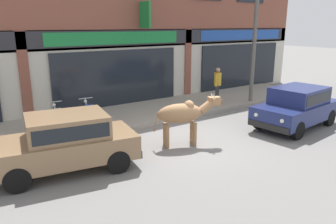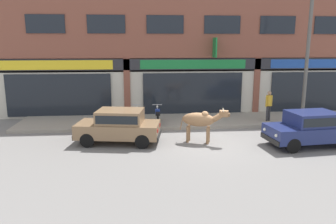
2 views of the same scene
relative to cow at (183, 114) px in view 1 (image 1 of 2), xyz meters
name	(u,v)px [view 1 (image 1 of 2)]	position (x,y,z in m)	size (l,w,h in m)	color
ground_plane	(197,142)	(0.53, -0.06, -1.01)	(90.00, 90.00, 0.00)	slate
sidewalk	(137,114)	(0.53, 3.75, -0.92)	(19.00, 3.22, 0.17)	gray
shop_building	(113,11)	(0.53, 5.61, 3.16)	(23.00, 1.40, 8.78)	brown
cow	(183,114)	(0.00, 0.00, 0.00)	(2.05, 1.06, 1.61)	#936B47
car_0	(297,105)	(4.48, -0.87, -0.19)	(3.73, 1.95, 1.46)	black
car_1	(66,140)	(-3.50, 0.26, -0.19)	(3.78, 2.15, 1.46)	black
motorcycle_0	(61,119)	(-2.77, 3.10, -0.45)	(0.52, 1.81, 0.88)	black
motorcycle_1	(92,115)	(-1.68, 3.02, -0.45)	(0.52, 1.81, 0.88)	black
pedestrian	(218,82)	(4.23, 3.00, 0.15)	(0.45, 0.32, 1.60)	#2D2D33
utility_pole	(255,32)	(5.84, 2.44, 2.29)	(0.18, 0.18, 6.25)	#595651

